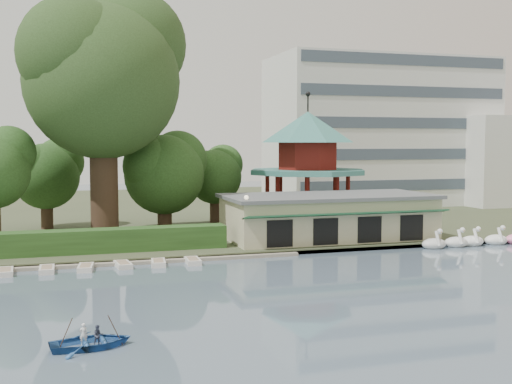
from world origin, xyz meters
name	(u,v)px	position (x,y,z in m)	size (l,w,h in m)	color
ground_plane	(322,314)	(0.00, 0.00, 0.00)	(220.00, 220.00, 0.00)	slate
shore	(163,210)	(0.00, 52.00, 0.20)	(220.00, 70.00, 0.40)	#424930
embankment	(234,256)	(0.00, 17.30, 0.15)	(220.00, 0.60, 0.30)	gray
dock	(74,265)	(-12.00, 17.20, 0.12)	(34.00, 1.60, 0.24)	gray
boathouse	(329,216)	(10.00, 21.97, 2.37)	(18.60, 9.39, 3.90)	#BBB38C
pavilion	(308,156)	(12.00, 32.00, 7.48)	(12.40, 12.40, 13.50)	#BBB38C
office_building	(400,136)	(32.67, 49.00, 9.73)	(38.00, 18.00, 20.00)	silver
hedge	(31,244)	(-15.00, 20.50, 1.30)	(30.00, 2.00, 1.80)	#2B4F1E
lamp_post	(246,212)	(1.50, 19.00, 3.34)	(0.36, 0.36, 4.28)	black
big_tree	(104,69)	(-8.82, 28.22, 15.37)	(14.93, 13.91, 22.48)	#3A281C
small_trees	(69,171)	(-11.89, 31.59, 6.24)	(39.50, 16.40, 9.91)	#3A281C
swan_boats	(486,241)	(22.55, 16.58, 0.40)	(12.75, 2.10, 1.92)	silver
moored_rowboats	(26,271)	(-15.14, 15.75, 0.18)	(24.48, 2.72, 0.36)	silver
rowboat_with_passengers	(91,336)	(-11.76, -1.99, 0.51)	(5.20, 3.94, 2.01)	#285695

